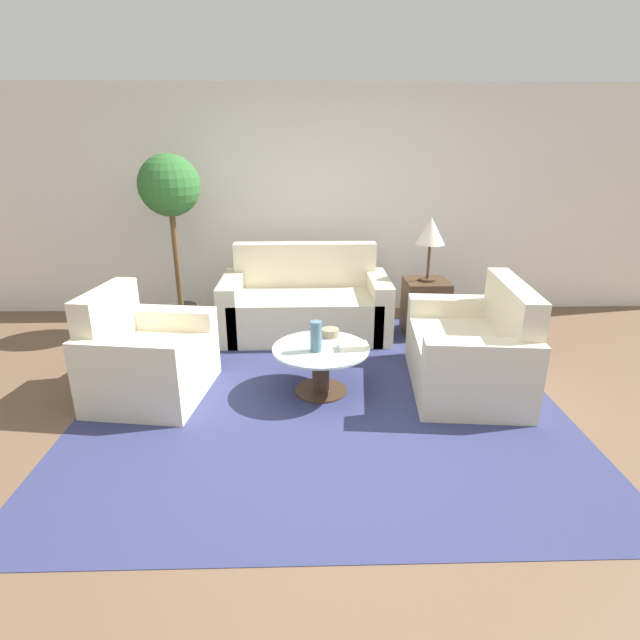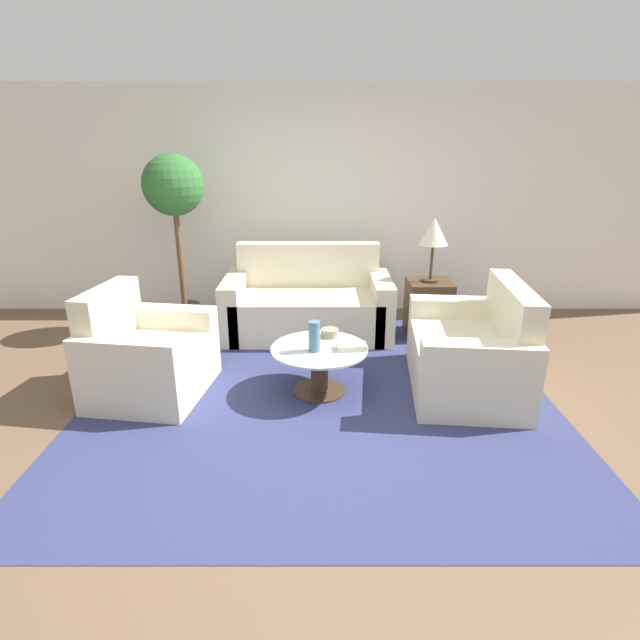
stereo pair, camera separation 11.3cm
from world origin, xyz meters
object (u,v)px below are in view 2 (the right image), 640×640
Objects in this scene: armchair at (145,359)px; table_lamp at (434,233)px; sofa_main at (309,305)px; potted_plant at (175,202)px; book_stack at (352,347)px; vase at (315,336)px; coffee_table at (320,363)px; loveseat at (475,355)px; bowl at (330,333)px.

table_lamp reaches higher than armchair.
sofa_main is at bearing 176.62° from table_lamp.
potted_plant is (-0.05, 1.50, 1.09)m from armchair.
armchair is 1.70m from book_stack.
sofa_main reaches higher than vase.
table_lamp is at bearing -54.79° from armchair.
sofa_main is 1.52m from table_lamp.
sofa_main reaches higher than armchair.
sofa_main is 2.22× the size of coffee_table.
loveseat reaches higher than bowl.
vase is 0.32m from book_stack.
table_lamp reaches higher than loveseat.
loveseat reaches higher than coffee_table.
table_lamp is at bearing -168.78° from loveseat.
sofa_main is at bearing 100.44° from bowl.
vase is at bearing -86.68° from sofa_main.
table_lamp is 1.94m from vase.
bowl is at bearing -92.62° from loveseat.
armchair is 1.86m from potted_plant.
coffee_table is 3.17× the size of vase.
bowl is (-1.21, 0.17, 0.13)m from loveseat.
sofa_main is 7.12× the size of book_stack.
loveseat is at bearing -8.15° from bowl.
potted_plant is at bearing 10.06° from armchair.
sofa_main is 1.75m from potted_plant.
potted_plant is 7.46× the size of vase.
loveseat is 3.32m from potted_plant.
table_lamp is (2.61, 1.34, 0.80)m from armchair.
bowl is at bearing -134.60° from table_lamp.
coffee_table is at bearing -131.04° from table_lamp.
book_stack is (0.17, -0.28, -0.01)m from bowl.
table_lamp is (-0.13, 1.27, 0.80)m from loveseat.
vase reaches higher than coffee_table.
armchair is 4.26× the size of book_stack.
vase is 1.68× the size of bowl.
bowl reaches higher than coffee_table.
armchair is 4.20× the size of vase.
loveseat is at bearing -27.09° from potted_plant.
potted_plant is 7.57× the size of book_stack.
table_lamp is 2.67× the size of book_stack.
loveseat is at bearing 1.26° from book_stack.
coffee_table is 0.31m from book_stack.
potted_plant is at bearing 141.63° from bowl.
coffee_table is 0.28m from vase.
coffee_table is at bearing -82.03° from armchair.
table_lamp is at bearing 48.96° from coffee_table.
book_stack reaches higher than coffee_table.
book_stack is at bearing -41.20° from potted_plant.
loveseat is 9.11× the size of bowl.
vase reaches higher than bowl.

